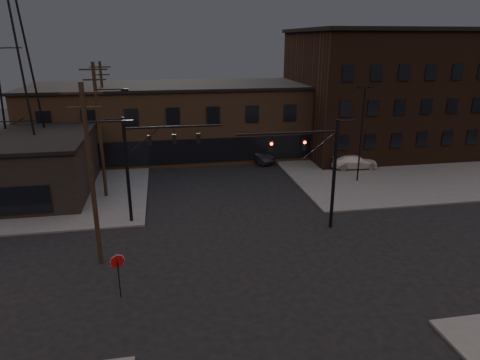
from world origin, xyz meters
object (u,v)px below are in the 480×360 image
Objects in this scene: traffic_signal_near at (319,164)px; parked_car_lot_b at (354,161)px; traffic_signal_far at (144,158)px; car_crossing at (258,155)px; parked_car_lot_a at (360,156)px; stop_sign at (118,266)px.

traffic_signal_near is 16.80m from parked_car_lot_b.
car_crossing is at bearing 51.45° from traffic_signal_far.
parked_car_lot_a is at bearing -36.79° from parked_car_lot_b.
traffic_signal_near is 1.73× the size of parked_car_lot_a.
car_crossing is (-11.04, 2.75, -0.17)m from parked_car_lot_a.
parked_car_lot_a is at bearing 55.31° from traffic_signal_near.
traffic_signal_far reaches higher than stop_sign.
parked_car_lot_a is at bearing 27.76° from traffic_signal_far.
traffic_signal_near reaches higher than parked_car_lot_a.
car_crossing is (11.76, 14.76, -4.24)m from traffic_signal_far.
stop_sign is at bearing -97.32° from traffic_signal_far.
traffic_signal_far is 1.59× the size of parked_car_lot_b.
traffic_signal_far is 10.55m from stop_sign.
car_crossing is (-0.31, 18.26, -4.16)m from traffic_signal_near.
stop_sign reaches higher than car_crossing.
traffic_signal_far reaches higher than parked_car_lot_a.
parked_car_lot_a reaches higher than car_crossing.
stop_sign is 0.54× the size of parked_car_lot_a.
parked_car_lot_b reaches higher than car_crossing.
stop_sign reaches higher than parked_car_lot_b.
parked_car_lot_a is 0.99× the size of car_crossing.
stop_sign is 32.63m from parked_car_lot_a.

